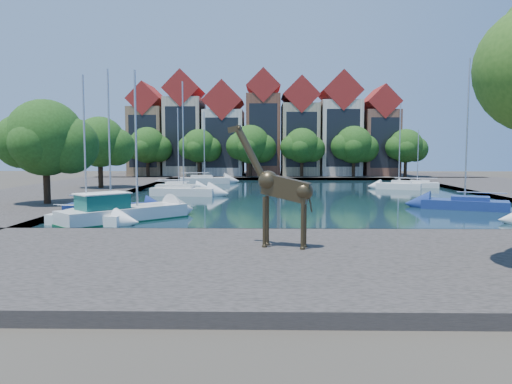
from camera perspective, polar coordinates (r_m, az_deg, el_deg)
ground at (r=27.68m, az=8.86°, el=-5.17°), size 160.00×160.00×0.00m
water_basin at (r=51.35m, az=5.20°, el=-0.40°), size 38.00×50.00×0.08m
near_quay at (r=20.86m, az=11.51°, el=-7.86°), size 50.00×14.00×0.50m
far_quay at (r=83.20m, az=3.59°, el=1.82°), size 60.00×16.00×0.50m
left_quay at (r=55.42m, az=-21.53°, el=-0.12°), size 14.00×52.00×0.50m
townhouse_west_end at (r=85.21m, az=-12.13°, el=6.57°), size 5.44×9.18×14.93m
townhouse_west_mid at (r=84.09m, az=-8.13°, el=7.25°), size 5.94×9.18×16.79m
townhouse_west_inner at (r=83.28m, az=-3.67°, el=6.70°), size 6.43×9.18×15.15m
townhouse_center at (r=83.05m, az=0.84°, el=7.42°), size 5.44×9.18×16.93m
townhouse_east_inner at (r=83.23m, az=5.01°, el=6.96°), size 5.94×9.18×15.79m
townhouse_east_mid at (r=83.94m, az=9.47°, el=7.15°), size 6.43×9.18×16.65m
townhouse_east_end at (r=85.10m, az=13.82°, el=6.37°), size 5.44×9.18×14.43m
far_tree_far_west at (r=79.57m, az=-12.22°, el=5.12°), size 7.28×5.60×7.68m
far_tree_west at (r=78.14m, az=-6.49°, el=5.13°), size 6.76×5.20×7.36m
far_tree_mid_west at (r=77.51m, az=-0.58°, el=5.32°), size 7.80×6.00×8.00m
far_tree_mid_east at (r=77.70m, az=5.35°, el=5.18°), size 7.02×5.40×7.52m
far_tree_east at (r=78.72m, az=11.19°, el=5.18°), size 7.54×5.80×7.84m
far_tree_far_east at (r=80.51m, az=16.82°, el=4.94°), size 6.76×5.20×7.36m
side_tree_left_near at (r=42.58m, az=-22.82°, el=5.46°), size 7.80×6.00×8.20m
side_tree_left_far at (r=57.89m, az=-17.33°, el=5.29°), size 7.28×5.60×7.88m
giraffe_statue at (r=21.90m, az=2.68°, el=0.52°), size 3.73×1.37×5.39m
motorsailer at (r=33.69m, az=-15.27°, el=-2.02°), size 7.69×7.66×9.90m
sailboat_left_a at (r=33.23m, az=-18.78°, el=-2.63°), size 5.04×2.45×9.31m
sailboat_left_b at (r=37.90m, az=-16.25°, el=-1.56°), size 6.47×2.62×10.45m
sailboat_left_c at (r=51.21m, az=-8.25°, el=0.29°), size 6.78×3.20×11.45m
sailboat_left_d at (r=57.66m, az=-8.82°, el=0.71°), size 5.15×1.94×9.33m
sailboat_left_e at (r=68.59m, az=-5.90°, el=1.48°), size 7.01×3.55×9.66m
sailboat_right_b at (r=42.58m, az=22.74°, el=-1.05°), size 6.73×4.52×11.72m
sailboat_right_c at (r=60.94m, az=15.99°, el=0.86°), size 5.35×3.53×9.98m
sailboat_right_d at (r=64.41m, az=17.94°, el=0.92°), size 5.25×2.78×7.05m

